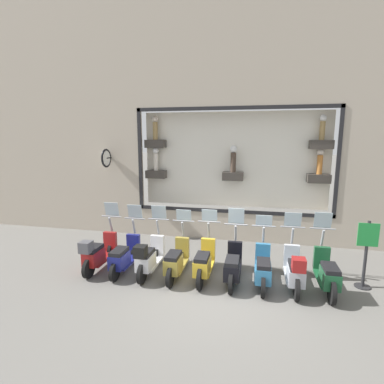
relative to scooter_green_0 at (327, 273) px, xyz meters
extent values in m
plane|color=#66635E|center=(-0.38, 2.45, -0.44)|extent=(120.00, 120.00, 0.00)
cube|color=#ADA08E|center=(3.22, 2.45, 0.05)|extent=(0.40, 6.58, 0.98)
cube|color=#ADA08E|center=(3.22, 2.45, 6.94)|extent=(0.40, 6.58, 5.77)
cube|color=black|center=(3.01, 2.45, 3.99)|extent=(0.04, 6.58, 0.12)
cube|color=black|center=(3.01, 2.45, 0.60)|extent=(0.04, 6.58, 0.12)
cube|color=black|center=(3.01, -0.78, 2.29)|extent=(0.04, 0.12, 3.52)
cube|color=black|center=(3.01, 5.68, 2.29)|extent=(0.04, 0.12, 3.52)
cube|color=white|center=(3.57, 2.45, 2.29)|extent=(0.04, 6.34, 3.28)
cube|color=#38332D|center=(3.35, -0.32, 2.84)|extent=(0.36, 0.71, 0.28)
cylinder|color=#9E7F4C|center=(3.35, -0.32, 3.27)|extent=(0.16, 0.16, 0.58)
sphere|color=white|center=(3.35, -0.32, 3.67)|extent=(0.21, 0.21, 0.21)
cube|color=#38332D|center=(3.35, 5.22, 2.84)|extent=(0.36, 0.71, 0.28)
cylinder|color=#9E7F4C|center=(3.35, 5.22, 3.29)|extent=(0.17, 0.17, 0.62)
sphere|color=beige|center=(3.35, 5.22, 3.71)|extent=(0.22, 0.22, 0.22)
cube|color=#38332D|center=(3.35, -0.32, 1.75)|extent=(0.36, 0.71, 0.28)
cylinder|color=#B26B2D|center=(3.35, -0.32, 2.20)|extent=(0.17, 0.17, 0.61)
sphere|color=beige|center=(3.35, -0.32, 2.62)|extent=(0.22, 0.22, 0.22)
cube|color=#38332D|center=(3.35, 2.45, 1.75)|extent=(0.36, 0.71, 0.28)
cylinder|color=#47382D|center=(3.35, 2.45, 2.23)|extent=(0.18, 0.18, 0.66)
sphere|color=white|center=(3.35, 2.45, 2.68)|extent=(0.24, 0.24, 0.24)
cube|color=#38332D|center=(3.35, 5.22, 1.75)|extent=(0.36, 0.71, 0.28)
cylinder|color=silver|center=(3.35, 5.22, 2.20)|extent=(0.17, 0.17, 0.61)
sphere|color=white|center=(3.35, 5.22, 2.61)|extent=(0.22, 0.22, 0.22)
cylinder|color=black|center=(2.84, 6.80, 2.35)|extent=(0.35, 0.05, 0.05)
torus|color=black|center=(2.67, 6.80, 2.35)|extent=(0.65, 0.07, 0.65)
cylinder|color=white|center=(2.67, 6.80, 2.35)|extent=(0.54, 0.03, 0.54)
cylinder|color=black|center=(0.73, 0.00, -0.18)|extent=(0.52, 0.09, 0.52)
cylinder|color=black|center=(-0.55, 0.00, -0.18)|extent=(0.52, 0.09, 0.52)
cube|color=#19512D|center=(0.09, 0.00, -0.19)|extent=(1.02, 0.38, 0.06)
cube|color=#19512D|center=(-0.28, 0.00, 0.02)|extent=(0.61, 0.35, 0.36)
cube|color=black|center=(-0.28, 0.00, 0.25)|extent=(0.58, 0.31, 0.10)
cube|color=#19512D|center=(0.64, 0.00, 0.12)|extent=(0.12, 0.37, 0.56)
cylinder|color=gray|center=(0.71, 0.00, 0.61)|extent=(0.20, 0.06, 0.45)
cylinder|color=gray|center=(0.78, 0.00, 0.83)|extent=(0.04, 0.61, 0.04)
cube|color=silver|center=(0.82, 0.00, 1.04)|extent=(0.10, 0.42, 0.41)
cylinder|color=black|center=(0.74, 0.72, -0.18)|extent=(0.52, 0.09, 0.52)
cylinder|color=black|center=(-0.55, 0.72, -0.18)|extent=(0.52, 0.09, 0.52)
cube|color=#B7BCC6|center=(0.09, 0.72, -0.20)|extent=(1.02, 0.39, 0.06)
cube|color=#B7BCC6|center=(-0.28, 0.72, 0.01)|extent=(0.61, 0.35, 0.36)
cube|color=black|center=(-0.28, 0.72, 0.24)|extent=(0.58, 0.31, 0.10)
cube|color=#B7BCC6|center=(0.64, 0.72, 0.11)|extent=(0.12, 0.37, 0.56)
cylinder|color=gray|center=(0.71, 0.72, 0.61)|extent=(0.20, 0.06, 0.45)
cylinder|color=gray|center=(0.78, 0.72, 0.82)|extent=(0.04, 0.60, 0.04)
cube|color=silver|center=(0.82, 0.72, 1.01)|extent=(0.09, 0.42, 0.37)
cube|color=maroon|center=(-0.60, 0.72, 0.40)|extent=(0.28, 0.28, 0.28)
cylinder|color=black|center=(0.75, 1.43, -0.20)|extent=(0.47, 0.09, 0.47)
cylinder|color=black|center=(-0.57, 1.43, -0.20)|extent=(0.47, 0.09, 0.47)
cube|color=teal|center=(0.09, 1.43, -0.22)|extent=(1.02, 0.38, 0.06)
cube|color=teal|center=(-0.28, 1.43, -0.01)|extent=(0.61, 0.35, 0.36)
cube|color=black|center=(-0.28, 1.43, 0.22)|extent=(0.58, 0.31, 0.10)
cube|color=teal|center=(0.64, 1.43, 0.09)|extent=(0.12, 0.37, 0.56)
cylinder|color=gray|center=(0.71, 1.43, 0.59)|extent=(0.20, 0.06, 0.45)
cylinder|color=gray|center=(0.78, 1.43, 0.80)|extent=(0.04, 0.60, 0.04)
cube|color=silver|center=(0.82, 1.43, 0.95)|extent=(0.08, 0.42, 0.28)
cylinder|color=black|center=(0.75, 2.15, -0.20)|extent=(0.47, 0.09, 0.47)
cylinder|color=black|center=(-0.57, 2.15, -0.20)|extent=(0.47, 0.09, 0.47)
cube|color=black|center=(0.09, 2.15, -0.22)|extent=(1.02, 0.39, 0.06)
cube|color=black|center=(-0.28, 2.15, -0.01)|extent=(0.61, 0.35, 0.36)
cube|color=black|center=(-0.28, 2.15, 0.22)|extent=(0.58, 0.31, 0.10)
cube|color=black|center=(0.64, 2.15, 0.09)|extent=(0.12, 0.37, 0.56)
cylinder|color=gray|center=(0.71, 2.15, 0.59)|extent=(0.20, 0.06, 0.45)
cylinder|color=gray|center=(0.78, 2.15, 0.80)|extent=(0.04, 0.60, 0.04)
cube|color=silver|center=(0.82, 2.15, 1.02)|extent=(0.11, 0.42, 0.44)
cylinder|color=black|center=(0.73, 2.86, -0.17)|extent=(0.54, 0.09, 0.54)
cylinder|color=black|center=(-0.54, 2.86, -0.17)|extent=(0.54, 0.09, 0.54)
cube|color=gold|center=(0.09, 2.86, -0.18)|extent=(1.02, 0.39, 0.06)
cube|color=gold|center=(-0.28, 2.86, 0.03)|extent=(0.61, 0.35, 0.36)
cube|color=black|center=(-0.28, 2.86, 0.26)|extent=(0.58, 0.31, 0.10)
cube|color=gold|center=(0.64, 2.86, 0.13)|extent=(0.12, 0.37, 0.56)
cylinder|color=gray|center=(0.71, 2.86, 0.62)|extent=(0.20, 0.06, 0.45)
cylinder|color=gray|center=(0.78, 2.86, 0.83)|extent=(0.04, 0.60, 0.04)
cube|color=silver|center=(0.82, 2.86, 1.00)|extent=(0.09, 0.42, 0.33)
cylinder|color=black|center=(0.74, 3.58, -0.19)|extent=(0.49, 0.09, 0.49)
cylinder|color=black|center=(-0.56, 3.58, -0.19)|extent=(0.49, 0.09, 0.49)
cube|color=olive|center=(0.09, 3.58, -0.21)|extent=(1.02, 0.38, 0.06)
cube|color=olive|center=(-0.28, 3.58, 0.00)|extent=(0.61, 0.35, 0.36)
cube|color=black|center=(-0.28, 3.58, 0.23)|extent=(0.58, 0.31, 0.10)
cube|color=olive|center=(0.64, 3.58, 0.10)|extent=(0.12, 0.37, 0.56)
cylinder|color=gray|center=(0.71, 3.58, 0.60)|extent=(0.20, 0.06, 0.45)
cylinder|color=gray|center=(0.78, 3.58, 0.81)|extent=(0.04, 0.60, 0.04)
cube|color=silver|center=(0.82, 3.58, 0.97)|extent=(0.08, 0.42, 0.31)
cylinder|color=black|center=(0.74, 4.29, -0.19)|extent=(0.51, 0.09, 0.51)
cylinder|color=black|center=(-0.55, 4.29, -0.19)|extent=(0.51, 0.09, 0.51)
cube|color=silver|center=(0.09, 4.29, -0.20)|extent=(1.02, 0.38, 0.06)
cube|color=silver|center=(-0.28, 4.29, 0.01)|extent=(0.61, 0.35, 0.36)
cube|color=black|center=(-0.28, 4.29, 0.24)|extent=(0.58, 0.31, 0.10)
cube|color=silver|center=(0.64, 4.29, 0.11)|extent=(0.12, 0.37, 0.56)
cylinder|color=gray|center=(0.71, 4.29, 0.61)|extent=(0.20, 0.06, 0.45)
cylinder|color=gray|center=(0.78, 4.29, 0.82)|extent=(0.04, 0.61, 0.04)
cube|color=silver|center=(0.82, 4.29, 1.01)|extent=(0.10, 0.42, 0.38)
cube|color=black|center=(-0.60, 4.29, 0.40)|extent=(0.28, 0.28, 0.28)
cylinder|color=black|center=(0.76, 5.01, -0.21)|extent=(0.46, 0.09, 0.46)
cylinder|color=black|center=(-0.57, 5.01, -0.21)|extent=(0.46, 0.09, 0.46)
cube|color=navy|center=(0.09, 5.01, -0.22)|extent=(1.02, 0.38, 0.06)
cube|color=navy|center=(-0.28, 5.01, -0.01)|extent=(0.61, 0.35, 0.36)
cube|color=black|center=(-0.28, 5.01, 0.22)|extent=(0.58, 0.31, 0.10)
cube|color=navy|center=(0.64, 5.01, 0.09)|extent=(0.12, 0.37, 0.56)
cylinder|color=gray|center=(0.71, 5.01, 0.58)|extent=(0.20, 0.06, 0.45)
cylinder|color=gray|center=(0.78, 5.01, 0.80)|extent=(0.04, 0.61, 0.04)
cube|color=silver|center=(0.82, 5.01, 1.00)|extent=(0.10, 0.42, 0.40)
cylinder|color=black|center=(0.74, 5.72, -0.19)|extent=(0.51, 0.09, 0.51)
cylinder|color=black|center=(-0.55, 5.72, -0.19)|extent=(0.51, 0.09, 0.51)
cube|color=maroon|center=(0.09, 5.72, -0.20)|extent=(1.02, 0.38, 0.06)
cube|color=maroon|center=(-0.28, 5.72, 0.01)|extent=(0.61, 0.35, 0.36)
cube|color=black|center=(-0.28, 5.72, 0.24)|extent=(0.58, 0.31, 0.10)
cube|color=maroon|center=(0.64, 5.72, 0.11)|extent=(0.12, 0.37, 0.56)
cylinder|color=gray|center=(0.71, 5.72, 0.60)|extent=(0.20, 0.06, 0.45)
cylinder|color=gray|center=(0.78, 5.72, 0.82)|extent=(0.04, 0.61, 0.04)
cube|color=silver|center=(0.82, 5.72, 1.02)|extent=(0.10, 0.42, 0.41)
cube|color=#4C4C51|center=(-0.61, 5.72, 0.40)|extent=(0.28, 0.28, 0.28)
cylinder|color=#232326|center=(0.39, -0.90, -0.43)|extent=(0.36, 0.36, 0.02)
cylinder|color=#232326|center=(0.39, -0.90, 0.37)|extent=(0.07, 0.07, 1.63)
cube|color=#1E8438|center=(0.37, -0.90, 0.86)|extent=(0.03, 0.45, 0.55)
camera|label=1|loc=(-6.92, 1.68, 3.07)|focal=28.00mm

